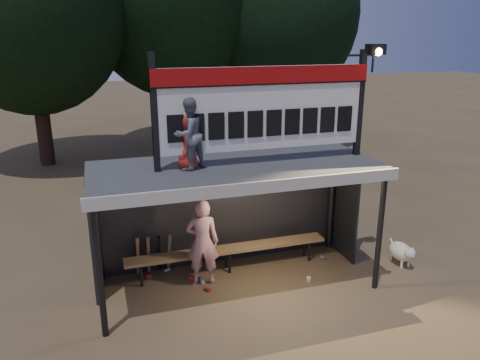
% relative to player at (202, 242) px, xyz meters
% --- Properties ---
extents(ground, '(80.00, 80.00, 0.00)m').
position_rel_player_xyz_m(ground, '(0.57, -0.24, -0.83)').
color(ground, '#4F3D27').
rests_on(ground, ground).
extents(player, '(0.69, 0.54, 1.65)m').
position_rel_player_xyz_m(player, '(0.00, 0.00, 0.00)').
color(player, silver).
rests_on(player, ground).
extents(child_a, '(0.73, 0.69, 1.19)m').
position_rel_player_xyz_m(child_a, '(-0.24, -0.27, 2.09)').
color(child_a, slate).
rests_on(child_a, dugout_shelter).
extents(child_b, '(0.52, 0.43, 0.91)m').
position_rel_player_xyz_m(child_b, '(-0.26, -0.24, 1.95)').
color(child_b, '#B1261B').
rests_on(child_b, dugout_shelter).
extents(dugout_shelter, '(5.10, 2.08, 2.32)m').
position_rel_player_xyz_m(dugout_shelter, '(0.57, 0.01, 1.02)').
color(dugout_shelter, '#373739').
rests_on(dugout_shelter, ground).
extents(scoreboard_assembly, '(4.10, 0.27, 1.99)m').
position_rel_player_xyz_m(scoreboard_assembly, '(1.13, -0.25, 2.50)').
color(scoreboard_assembly, black).
rests_on(scoreboard_assembly, dugout_shelter).
extents(bench, '(4.00, 0.35, 0.48)m').
position_rel_player_xyz_m(bench, '(0.57, 0.31, -0.39)').
color(bench, olive).
rests_on(bench, ground).
extents(tree_right, '(6.08, 6.08, 8.72)m').
position_rel_player_xyz_m(tree_right, '(5.57, 10.26, 4.36)').
color(tree_right, '#302215').
rests_on(tree_right, ground).
extents(dog, '(0.36, 0.81, 0.49)m').
position_rel_player_xyz_m(dog, '(3.99, -0.51, -0.55)').
color(dog, silver).
rests_on(dog, ground).
extents(bats, '(0.68, 0.35, 0.84)m').
position_rel_player_xyz_m(bats, '(-0.84, 0.58, -0.40)').
color(bats, '#A5744D').
rests_on(bats, ground).
extents(litter, '(3.66, 1.29, 0.08)m').
position_rel_player_xyz_m(litter, '(0.38, 0.06, -0.79)').
color(litter, red).
rests_on(litter, ground).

